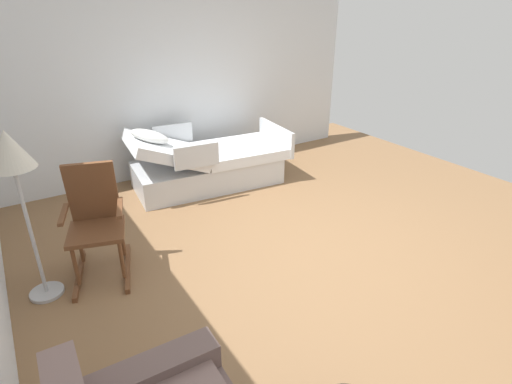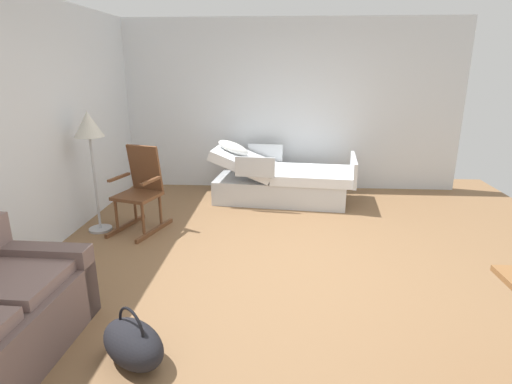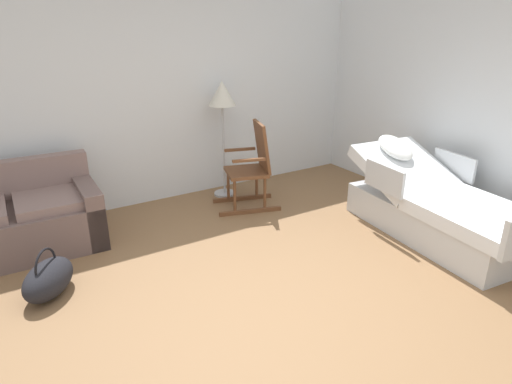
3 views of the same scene
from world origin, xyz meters
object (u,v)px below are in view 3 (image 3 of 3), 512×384
object	(u,v)px
rocking_chair	(252,167)
floor_lamp	(222,101)
couch	(14,223)
hospital_bed	(438,210)
duffel_bag	(48,279)

from	to	relation	value
rocking_chair	floor_lamp	bearing A→B (deg)	101.97
couch	rocking_chair	xyz separation A→B (m)	(2.59, -0.25, 0.20)
hospital_bed	couch	distance (m)	4.32
floor_lamp	duffel_bag	world-z (taller)	floor_lamp
couch	floor_lamp	bearing A→B (deg)	6.09
hospital_bed	rocking_chair	size ratio (longest dim) A/B	2.09
hospital_bed	floor_lamp	world-z (taller)	floor_lamp
couch	floor_lamp	world-z (taller)	floor_lamp
duffel_bag	hospital_bed	bearing A→B (deg)	-14.85
hospital_bed	couch	size ratio (longest dim) A/B	1.35
floor_lamp	duffel_bag	xyz separation A→B (m)	(-2.33, -1.26, -1.07)
hospital_bed	duffel_bag	xyz separation A→B (m)	(-3.69, 0.98, -0.14)
floor_lamp	duffel_bag	distance (m)	2.86
rocking_chair	floor_lamp	xyz separation A→B (m)	(-0.11, 0.52, 0.72)
hospital_bed	floor_lamp	xyz separation A→B (m)	(-1.36, 2.24, 0.93)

